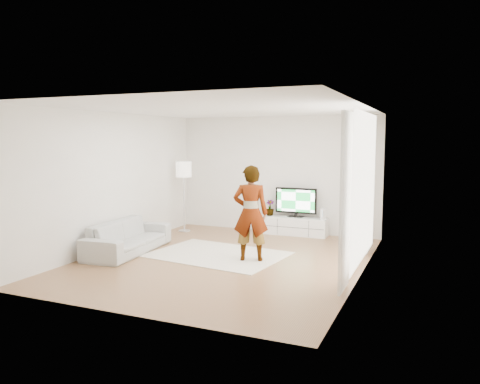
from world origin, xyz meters
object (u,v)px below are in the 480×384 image
at_px(media_console, 295,226).
at_px(player, 251,213).
at_px(rug, 218,254).
at_px(television, 296,201).
at_px(floor_lamp, 184,172).
at_px(sofa, 128,237).

xyz_separation_m(media_console, player, (-0.09, -2.62, 0.69)).
bearing_deg(player, rug, -30.80).
relative_size(media_console, rug, 0.60).
xyz_separation_m(television, floor_lamp, (-2.64, -0.67, 0.65)).
bearing_deg(media_console, television, 90.00).
height_order(television, player, player).
height_order(television, floor_lamp, floor_lamp).
height_order(media_console, sofa, sofa).
xyz_separation_m(player, floor_lamp, (-2.55, 1.98, 0.55)).
bearing_deg(television, rug, -109.01).
relative_size(television, floor_lamp, 0.58).
height_order(media_console, rug, media_console).
height_order(television, sofa, television).
bearing_deg(sofa, television, -46.13).
bearing_deg(rug, sofa, -163.75).
height_order(media_console, player, player).
distance_m(media_console, sofa, 3.94).
relative_size(media_console, sofa, 0.70).
bearing_deg(rug, media_console, 70.79).
distance_m(television, player, 2.65).
bearing_deg(player, television, -111.07).
relative_size(media_console, television, 1.52).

